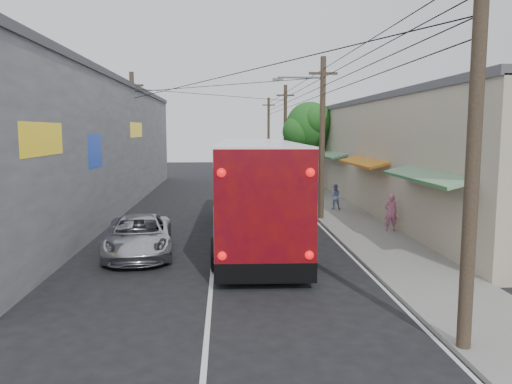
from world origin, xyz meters
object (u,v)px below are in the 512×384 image
at_px(parked_suv, 285,196).
at_px(pedestrian_far, 335,197).
at_px(pedestrian_near, 391,212).
at_px(parked_car_mid, 278,190).
at_px(jeepney, 139,236).
at_px(parked_car_far, 276,176).
at_px(coach_bus, 256,188).

relative_size(parked_suv, pedestrian_far, 3.99).
bearing_deg(pedestrian_near, parked_car_mid, -66.63).
bearing_deg(jeepney, parked_car_mid, 57.83).
bearing_deg(parked_car_far, pedestrian_far, -83.44).
bearing_deg(parked_car_mid, pedestrian_near, -64.26).
distance_m(jeepney, pedestrian_far, 13.05).
relative_size(jeepney, parked_car_far, 1.08).
distance_m(jeepney, parked_suv, 11.66).
bearing_deg(parked_car_mid, coach_bus, -94.94).
xyz_separation_m(jeepney, pedestrian_near, (10.29, 3.13, 0.23)).
height_order(coach_bus, jeepney, coach_bus).
distance_m(parked_car_far, pedestrian_near, 19.65).
xyz_separation_m(coach_bus, pedestrian_near, (5.90, 0.51, -1.15)).
relative_size(coach_bus, jeepney, 2.79).
height_order(jeepney, parked_car_far, parked_car_far).
height_order(parked_suv, parked_car_far, parked_suv).
height_order(parked_car_far, pedestrian_far, parked_car_far).
bearing_deg(coach_bus, jeepney, -147.78).
distance_m(parked_suv, parked_car_far, 12.89).
distance_m(parked_car_far, pedestrian_far, 13.42).
distance_m(parked_suv, pedestrian_near, 7.58).
bearing_deg(parked_car_far, pedestrian_near, -82.82).
bearing_deg(parked_car_mid, pedestrian_far, -52.42).
xyz_separation_m(parked_car_far, pedestrian_far, (1.90, -13.29, 0.06)).
bearing_deg(parked_car_mid, jeepney, -109.60).
distance_m(coach_bus, jeepney, 5.30).
xyz_separation_m(parked_suv, pedestrian_far, (2.70, -0.43, 0.01)).
xyz_separation_m(parked_suv, parked_car_mid, (0.00, 3.95, -0.11)).
bearing_deg(parked_car_mid, parked_suv, -84.15).
xyz_separation_m(parked_suv, parked_car_far, (0.80, 12.86, -0.05)).
distance_m(jeepney, parked_car_mid, 15.10).
height_order(parked_car_mid, pedestrian_near, pedestrian_near).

